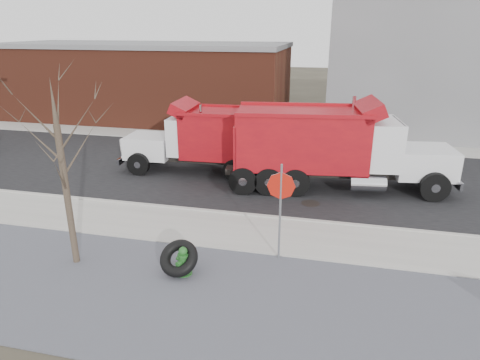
% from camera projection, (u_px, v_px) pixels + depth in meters
% --- Properties ---
extents(ground, '(120.00, 120.00, 0.00)m').
position_uv_depth(ground, '(210.00, 233.00, 13.94)').
color(ground, '#383328').
rests_on(ground, ground).
extents(gravel_verge, '(60.00, 5.00, 0.03)m').
position_uv_depth(gravel_verge, '(170.00, 295.00, 10.73)').
color(gravel_verge, slate).
rests_on(gravel_verge, ground).
extents(sidewalk, '(60.00, 2.50, 0.06)m').
position_uv_depth(sidewalk, '(212.00, 229.00, 14.16)').
color(sidewalk, '#9E9B93').
rests_on(sidewalk, ground).
extents(curb, '(60.00, 0.15, 0.11)m').
position_uv_depth(curb, '(223.00, 213.00, 15.34)').
color(curb, '#9E9B93').
rests_on(curb, ground).
extents(road, '(60.00, 9.40, 0.02)m').
position_uv_depth(road, '(250.00, 172.00, 19.70)').
color(road, black).
rests_on(road, ground).
extents(far_sidewalk, '(60.00, 2.00, 0.06)m').
position_uv_depth(far_sidewalk, '(270.00, 141.00, 24.91)').
color(far_sidewalk, '#9E9B93').
rests_on(far_sidewalk, ground).
extents(building_grey, '(12.00, 10.00, 8.00)m').
position_uv_depth(building_grey, '(427.00, 65.00, 27.13)').
color(building_grey, gray).
rests_on(building_grey, ground).
extents(building_brick, '(20.20, 8.20, 5.30)m').
position_uv_depth(building_brick, '(145.00, 80.00, 30.74)').
color(building_brick, maroon).
rests_on(building_brick, ground).
extents(bare_tree, '(3.20, 3.20, 5.20)m').
position_uv_depth(bare_tree, '(60.00, 151.00, 11.12)').
color(bare_tree, '#382D23').
rests_on(bare_tree, ground).
extents(fire_hydrant, '(0.47, 0.47, 0.84)m').
position_uv_depth(fire_hydrant, '(183.00, 262.00, 11.50)').
color(fire_hydrant, '#2A6627').
rests_on(fire_hydrant, ground).
extents(truck_tire, '(1.17, 1.11, 0.92)m').
position_uv_depth(truck_tire, '(179.00, 258.00, 11.53)').
color(truck_tire, black).
rests_on(truck_tire, ground).
extents(stop_sign, '(0.78, 0.06, 2.88)m').
position_uv_depth(stop_sign, '(281.00, 196.00, 11.75)').
color(stop_sign, gray).
rests_on(stop_sign, ground).
extents(dump_truck_red_a, '(9.18, 3.55, 3.66)m').
position_uv_depth(dump_truck_red_a, '(331.00, 145.00, 17.23)').
color(dump_truck_red_a, black).
rests_on(dump_truck_red_a, ground).
extents(dump_truck_red_b, '(7.73, 2.50, 3.25)m').
position_uv_depth(dump_truck_red_b, '(215.00, 138.00, 19.10)').
color(dump_truck_red_b, black).
rests_on(dump_truck_red_b, ground).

